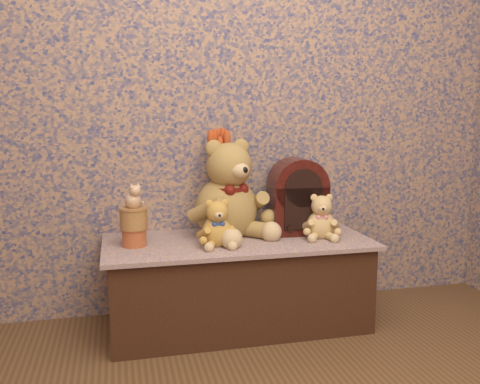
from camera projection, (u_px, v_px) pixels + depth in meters
The scene contains 10 objects.
display_shelf at pixel (238, 282), 2.53m from camera, with size 1.28×0.58×0.43m, color #3B4079.
teddy_large at pixel (226, 184), 2.55m from camera, with size 0.41×0.49×0.51m, color #A97D41, non-canonical shape.
teddy_medium at pixel (217, 221), 2.37m from camera, with size 0.18×0.22×0.23m, color gold, non-canonical shape.
teddy_small at pixel (321, 214), 2.52m from camera, with size 0.18×0.22×0.23m, color #E1B16A, non-canonical shape.
cathedral_radio at pixel (297, 196), 2.62m from camera, with size 0.28×0.20×0.38m, color black, non-canonical shape.
ceramic_vase at pixel (220, 214), 2.65m from camera, with size 0.11×0.11×0.19m, color tan.
dried_stalks at pixel (220, 154), 2.60m from camera, with size 0.22×0.22×0.42m, color #C3491F, non-canonical shape.
biscuit_tin_lower at pixel (134, 237), 2.37m from camera, with size 0.11×0.11×0.08m, color #D1803D.
biscuit_tin_upper at pixel (134, 218), 2.36m from camera, with size 0.13×0.13×0.10m, color tan.
cat_figurine at pixel (133, 195), 2.34m from camera, with size 0.09×0.10×0.12m, color silver, non-canonical shape.
Camera 1 is at (-0.56, -1.15, 1.04)m, focal length 38.69 mm.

